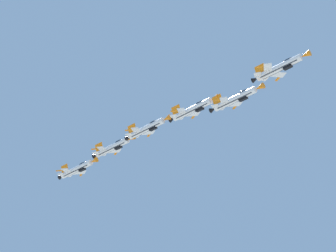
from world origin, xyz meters
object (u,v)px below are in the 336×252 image
fighter_jet_lead (280,67)px  fighter_jet_trail_slot (77,169)px  fighter_jet_right_outer (113,147)px  fighter_jet_left_wing (236,99)px  fighter_jet_left_outer (147,128)px  fighter_jet_right_wing (193,109)px

fighter_jet_lead → fighter_jet_trail_slot: fighter_jet_lead is taller
fighter_jet_right_outer → fighter_jet_trail_slot: size_ratio=1.00×
fighter_jet_left_wing → fighter_jet_left_outer: fighter_jet_left_outer is taller
fighter_jet_left_wing → fighter_jet_lead: bearing=88.8°
fighter_jet_right_outer → fighter_jet_trail_slot: (-13.71, 4.88, -1.54)m
fighter_jet_lead → fighter_jet_right_wing: size_ratio=1.00×
fighter_jet_left_wing → fighter_jet_left_outer: bearing=-87.3°
fighter_jet_lead → fighter_jet_right_wing: (-24.57, 8.12, -0.20)m
fighter_jet_left_outer → fighter_jet_right_outer: 13.54m
fighter_jet_left_wing → fighter_jet_right_wing: 13.08m
fighter_jet_left_outer → fighter_jet_right_outer: size_ratio=1.00×
fighter_jet_lead → fighter_jet_trail_slot: (-65.45, 22.41, -1.37)m
fighter_jet_right_outer → fighter_jet_trail_slot: bearing=-90.5°
fighter_jet_left_wing → fighter_jet_right_outer: size_ratio=1.00×
fighter_jet_lead → fighter_jet_left_outer: bearing=-88.5°
fighter_jet_right_wing → fighter_jet_left_outer: size_ratio=1.00×
fighter_jet_lead → fighter_jet_trail_slot: 69.19m
fighter_jet_left_wing → fighter_jet_trail_slot: (-53.17, 17.88, 1.50)m
fighter_jet_right_wing → fighter_jet_left_wing: bearing=92.8°
fighter_jet_right_outer → fighter_jet_trail_slot: fighter_jet_right_outer is taller
fighter_jet_left_wing → fighter_jet_left_outer: (-26.92, 7.89, 3.07)m
fighter_jet_left_outer → fighter_jet_trail_slot: size_ratio=1.00×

